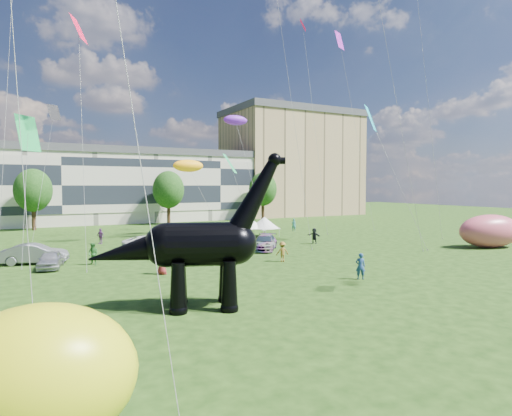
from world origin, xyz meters
name	(u,v)px	position (x,y,z in m)	size (l,w,h in m)	color
ground	(323,317)	(0.00, 0.00, 0.00)	(220.00, 220.00, 0.00)	#16330C
terrace_row	(59,188)	(-8.00, 62.00, 6.00)	(78.00, 11.00, 12.00)	beige
apartment_block	(291,166)	(40.00, 65.00, 11.00)	(28.00, 18.00, 22.00)	tan
tree_mid_left	(33,187)	(-12.00, 53.00, 6.29)	(5.20, 5.20, 9.44)	#382314
tree_mid_right	(168,187)	(8.00, 53.00, 6.29)	(5.20, 5.20, 9.44)	#382314
tree_far_right	(263,187)	(26.00, 53.00, 6.29)	(5.20, 5.20, 9.44)	#382314
dinosaur_sculpture	(194,247)	(-4.98, 4.60, 3.22)	(10.30, 4.92, 8.54)	black
car_silver	(51,260)	(-11.24, 20.03, 0.68)	(1.61, 4.00, 1.36)	silver
car_grey	(35,254)	(-12.31, 22.84, 0.84)	(1.77, 5.08, 1.67)	slate
car_white	(148,243)	(-2.06, 26.24, 0.71)	(2.34, 5.08, 1.41)	white
car_dark	(265,243)	(8.21, 20.52, 0.75)	(2.09, 5.15, 1.50)	#595960
gazebo_near	(264,223)	(13.67, 30.36, 1.77)	(4.26, 4.26, 2.52)	white
gazebo_far	(248,222)	(11.81, 31.21, 1.82)	(4.36, 4.36, 2.60)	white
inflatable_pink	(490,231)	(29.80, 10.93, 1.73)	(6.93, 3.47, 3.47)	#D25166
inflatable_yellow	(40,377)	(-12.51, -5.21, 1.79)	(4.66, 3.58, 3.58)	#D2D816
visitors	(201,256)	(-0.61, 15.20, 0.89)	(47.07, 44.73, 1.88)	#2D712D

